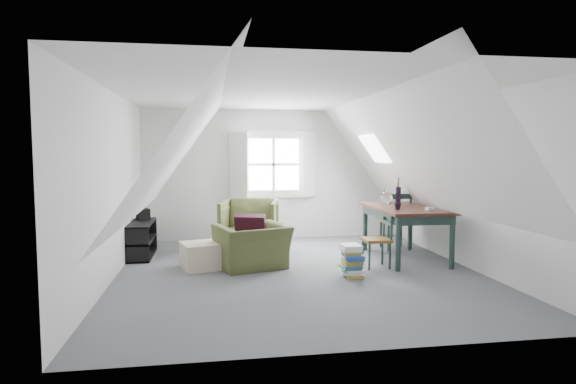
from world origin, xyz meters
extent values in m
plane|color=#545459|center=(0.00, 0.00, 0.00)|extent=(5.50, 5.50, 0.00)
plane|color=white|center=(0.00, 0.00, 2.50)|extent=(5.50, 5.50, 0.00)
plane|color=silver|center=(0.00, 2.75, 1.25)|extent=(5.00, 0.00, 5.00)
plane|color=silver|center=(0.00, -2.75, 1.25)|extent=(5.00, 0.00, 5.00)
plane|color=silver|center=(-2.50, 0.00, 1.25)|extent=(0.00, 5.50, 5.50)
plane|color=silver|center=(2.50, 0.00, 1.25)|extent=(0.00, 5.50, 5.50)
plane|color=white|center=(-1.55, 0.00, 1.78)|extent=(3.19, 5.50, 4.48)
plane|color=white|center=(1.55, 0.00, 1.78)|extent=(3.19, 5.50, 4.48)
cube|color=white|center=(0.00, 2.73, 1.45)|extent=(1.30, 0.04, 1.30)
cube|color=white|center=(-0.68, 2.57, 1.45)|extent=(0.35, 0.35, 1.25)
cube|color=white|center=(0.68, 2.57, 1.45)|extent=(0.35, 0.35, 1.25)
cube|color=white|center=(0.00, 2.72, 1.45)|extent=(1.00, 0.02, 1.00)
cube|color=white|center=(0.00, 2.70, 1.45)|extent=(1.08, 0.04, 0.05)
cube|color=white|center=(0.00, 2.70, 1.45)|extent=(0.05, 0.04, 1.08)
cube|color=white|center=(1.55, 1.30, 1.75)|extent=(0.35, 0.75, 0.47)
imported|color=#464B28|center=(-0.63, 0.35, 0.00)|extent=(1.19, 1.11, 0.63)
imported|color=#464B28|center=(-0.55, 1.69, 0.00)|extent=(1.13, 1.15, 0.88)
cube|color=#330D1D|center=(-0.63, 0.50, 0.55)|extent=(0.51, 0.39, 0.47)
cube|color=#C9B197|center=(-1.34, 0.44, 0.19)|extent=(0.69, 0.69, 0.37)
cube|color=#371912|center=(1.81, 0.57, 0.81)|extent=(0.99, 1.66, 0.04)
cube|color=#203531|center=(1.81, 0.57, 0.72)|extent=(0.88, 1.55, 0.13)
cylinder|color=#203531|center=(1.40, -0.17, 0.39)|extent=(0.08, 0.08, 0.78)
cylinder|color=#203531|center=(2.22, -0.17, 0.39)|extent=(0.08, 0.08, 0.78)
cylinder|color=#203531|center=(1.40, 1.31, 0.39)|extent=(0.08, 0.08, 0.78)
cylinder|color=#203531|center=(2.22, 1.31, 0.39)|extent=(0.08, 0.08, 0.78)
sphere|color=silver|center=(1.66, 1.02, 0.94)|extent=(0.21, 0.21, 0.21)
cylinder|color=silver|center=(1.66, 1.02, 1.07)|extent=(0.07, 0.07, 0.11)
cylinder|color=black|center=(1.91, 1.12, 0.97)|extent=(0.09, 0.09, 0.28)
cylinder|color=#3F2D1E|center=(1.91, 1.12, 1.27)|extent=(0.03, 0.06, 0.50)
cylinder|color=#3F2D1E|center=(1.93, 1.13, 1.27)|extent=(0.05, 0.07, 0.50)
cylinder|color=#3F2D1E|center=(1.90, 1.10, 1.27)|extent=(0.06, 0.08, 0.49)
imported|color=black|center=(1.56, 0.27, 0.83)|extent=(0.11, 0.11, 0.10)
cube|color=white|center=(2.01, 0.12, 0.85)|extent=(0.13, 0.10, 0.04)
cube|color=brown|center=(1.96, 1.34, 0.50)|extent=(0.46, 0.46, 0.06)
cylinder|color=#203531|center=(2.15, 1.52, 0.24)|extent=(0.04, 0.04, 0.48)
cylinder|color=#203531|center=(2.15, 1.15, 0.24)|extent=(0.04, 0.04, 0.48)
cylinder|color=#203531|center=(1.77, 1.52, 0.24)|extent=(0.04, 0.04, 0.48)
cylinder|color=#203531|center=(1.77, 1.15, 0.24)|extent=(0.04, 0.04, 0.48)
cylinder|color=#203531|center=(2.15, 1.13, 0.74)|extent=(0.04, 0.04, 0.50)
cylinder|color=#203531|center=(1.77, 1.13, 0.74)|extent=(0.04, 0.04, 0.50)
cube|color=#203531|center=(1.96, 1.13, 0.94)|extent=(0.38, 0.03, 0.09)
cube|color=#203531|center=(1.96, 1.13, 0.80)|extent=(0.38, 0.03, 0.07)
cube|color=brown|center=(1.18, 0.10, 0.41)|extent=(0.38, 0.38, 0.05)
cylinder|color=#203531|center=(1.02, 0.26, 0.19)|extent=(0.03, 0.03, 0.39)
cylinder|color=#203531|center=(1.33, 0.26, 0.19)|extent=(0.03, 0.03, 0.39)
cylinder|color=#203531|center=(1.02, -0.05, 0.19)|extent=(0.03, 0.03, 0.39)
cylinder|color=#203531|center=(1.33, -0.05, 0.19)|extent=(0.03, 0.03, 0.39)
cylinder|color=#203531|center=(1.35, 0.26, 0.60)|extent=(0.03, 0.03, 0.41)
cylinder|color=#203531|center=(1.35, -0.05, 0.60)|extent=(0.03, 0.03, 0.41)
cube|color=#203531|center=(1.35, 0.10, 0.77)|extent=(0.03, 0.31, 0.07)
cube|color=#203531|center=(1.35, 0.10, 0.65)|extent=(0.03, 0.31, 0.05)
cube|color=black|center=(-2.33, 1.43, 0.01)|extent=(0.36, 1.09, 0.03)
cube|color=black|center=(-2.33, 1.43, 0.27)|extent=(0.36, 1.09, 0.03)
cube|color=black|center=(-2.33, 1.43, 0.55)|extent=(0.36, 1.09, 0.03)
cube|color=black|center=(-2.33, 0.90, 0.27)|extent=(0.36, 0.03, 0.55)
cube|color=black|center=(-2.33, 1.97, 0.27)|extent=(0.36, 0.03, 0.55)
cube|color=#264C99|center=(-2.33, 1.11, 0.11)|extent=(0.16, 0.18, 0.20)
cube|color=red|center=(-2.33, 1.52, 0.11)|extent=(0.16, 0.22, 0.20)
cube|color=white|center=(-2.33, 1.25, 0.38)|extent=(0.16, 0.20, 0.18)
cube|color=black|center=(-2.33, 1.68, 0.65)|extent=(0.26, 0.30, 0.20)
cube|color=#B29933|center=(0.69, -0.35, 0.02)|extent=(0.23, 0.30, 0.04)
cube|color=white|center=(0.66, -0.33, 0.06)|extent=(0.29, 0.33, 0.04)
cube|color=white|center=(0.70, -0.35, 0.09)|extent=(0.25, 0.33, 0.04)
cube|color=#337F4C|center=(0.65, -0.35, 0.13)|extent=(0.25, 0.31, 0.03)
cube|color=#264C99|center=(0.67, -0.37, 0.16)|extent=(0.27, 0.34, 0.03)
cube|color=#B29933|center=(0.67, -0.34, 0.18)|extent=(0.23, 0.30, 0.03)
cube|color=#B29933|center=(0.68, -0.33, 0.22)|extent=(0.27, 0.33, 0.04)
cube|color=#264C99|center=(0.71, -0.37, 0.26)|extent=(0.27, 0.34, 0.04)
cube|color=#264C99|center=(0.68, -0.37, 0.29)|extent=(0.27, 0.33, 0.04)
cube|color=#B29933|center=(0.68, -0.31, 0.33)|extent=(0.25, 0.31, 0.04)
cube|color=white|center=(0.66, -0.32, 0.37)|extent=(0.25, 0.29, 0.05)
cube|color=white|center=(0.67, -0.32, 0.41)|extent=(0.25, 0.30, 0.04)
camera|label=1|loc=(-1.20, -6.56, 1.69)|focal=30.00mm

